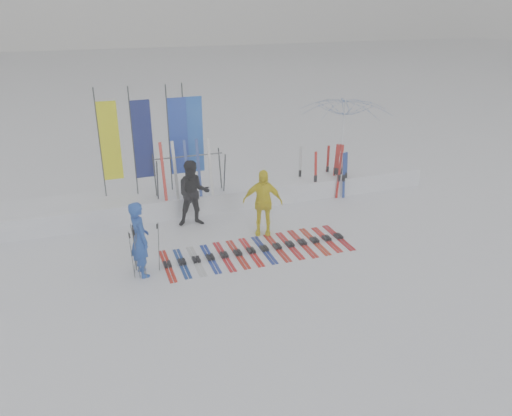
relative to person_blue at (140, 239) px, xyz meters
name	(u,v)px	position (x,y,z in m)	size (l,w,h in m)	color
ground	(270,272)	(2.89, -0.93, -0.92)	(120.00, 120.00, 0.00)	white
snow_bank	(219,194)	(2.89, 3.67, -0.62)	(14.00, 1.60, 0.60)	white
person_blue	(140,239)	(0.00, 0.00, 0.00)	(0.67, 0.44, 1.84)	#1C43A5
person_black	(193,194)	(1.80, 2.34, 0.04)	(0.93, 0.73, 1.92)	black
person_yellow	(263,202)	(3.44, 1.14, 0.01)	(1.09, 0.45, 1.86)	yellow
tent_canopy	(343,138)	(7.78, 4.64, 0.55)	(3.21, 3.27, 2.94)	white
ski_row	(258,250)	(2.97, 0.18, -0.89)	(4.86, 1.70, 0.07)	red
pole_cluster	(140,251)	(-0.02, 0.03, -0.32)	(0.72, 0.54, 1.26)	#595B60
feather_flags	(156,138)	(1.08, 3.84, 1.32)	(3.02, 0.17, 3.20)	#383A3F
ski_rack	(190,169)	(1.92, 3.27, 0.46)	(2.04, 0.80, 1.23)	#383A3F
upright_skis	(333,171)	(6.67, 3.23, -0.13)	(1.51, 1.02, 1.68)	navy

